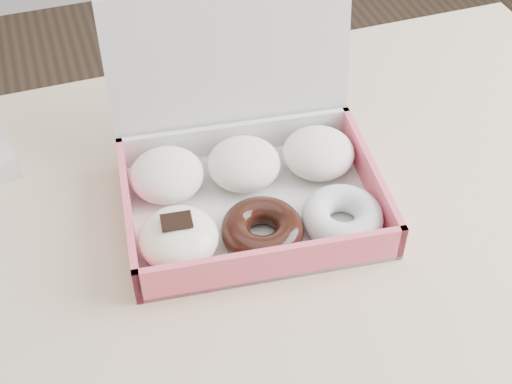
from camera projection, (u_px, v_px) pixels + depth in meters
name	position (u px, v px, depth m)	size (l,w,h in m)	color
table	(264.00, 269.00, 0.97)	(1.20, 0.80, 0.75)	tan
donut_box	(247.00, 181.00, 0.92)	(0.36, 0.32, 0.24)	silver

